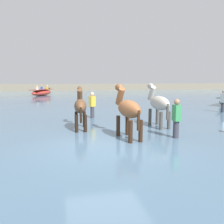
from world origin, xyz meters
name	(u,v)px	position (x,y,z in m)	size (l,w,h in m)	color
ground_plane	(106,154)	(0.00, 0.00, 0.00)	(120.00, 120.00, 0.00)	#756B56
water_surface	(79,109)	(0.00, 10.00, 0.14)	(90.00, 90.00, 0.28)	slate
horse_lead_pinto	(158,104)	(2.73, 2.36, 1.24)	(0.58, 1.93, 2.10)	beige
horse_trailing_bay	(80,107)	(-0.54, 2.54, 1.18)	(0.57, 1.83, 1.99)	brown
horse_flank_chestnut	(128,110)	(0.91, 0.72, 1.25)	(0.71, 1.95, 2.11)	brown
boat_mid_outer	(42,92)	(-3.51, 23.30, 0.66)	(2.91, 4.02, 1.22)	#BC382D
person_wading_mid	(92,107)	(0.30, 5.19, 0.87)	(0.38, 0.35, 1.63)	#383842
person_onlooker_left	(223,103)	(8.35, 5.54, 0.87)	(0.26, 0.35, 1.63)	#383842
person_wading_close	(176,121)	(2.53, 0.39, 0.87)	(0.21, 0.33, 1.63)	#383842
far_shoreline	(67,88)	(0.00, 35.74, 0.70)	(80.00, 2.40, 1.40)	gray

